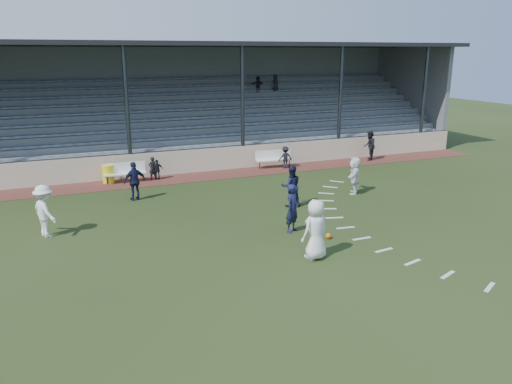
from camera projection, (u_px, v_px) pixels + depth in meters
ground at (286, 251)px, 15.84m from camera, size 90.00×90.00×0.00m
cinder_track at (196, 177)px, 25.18m from camera, size 34.00×2.00×0.02m
retaining_wall at (190, 161)px, 25.95m from camera, size 34.00×0.18×1.20m
bench_left at (125, 171)px, 24.01m from camera, size 2.01×0.48×0.95m
bench_right at (274, 157)px, 27.07m from camera, size 2.03×0.65×0.95m
trash_bin at (108, 174)px, 23.92m from camera, size 0.54×0.54×0.86m
football at (328, 236)px, 16.86m from camera, size 0.20×0.20×0.20m
player_white_lead at (316, 230)px, 15.04m from camera, size 1.03×0.79×1.86m
player_navy_lead at (293, 208)px, 17.33m from camera, size 0.75×0.68×1.72m
player_navy_mid at (291, 186)px, 20.20m from camera, size 0.94×0.80×1.70m
player_white_wing at (45, 211)px, 16.87m from camera, size 1.12×1.35×1.81m
player_navy_wing at (135, 181)px, 21.08m from camera, size 1.04×0.63×1.66m
player_white_back at (355, 175)px, 22.08m from camera, size 1.32×1.52×1.66m
official at (369, 146)px, 28.84m from camera, size 1.01×1.04×1.69m
sub_left_near at (152, 168)px, 24.44m from camera, size 0.49×0.41×1.15m
sub_left_far at (157, 170)px, 24.49m from camera, size 0.61×0.31×1.00m
sub_right at (285, 157)px, 26.89m from camera, size 0.79×0.48×1.19m
grandstand at (168, 120)px, 29.71m from camera, size 34.60×9.00×6.61m
penalty_arc at (393, 233)px, 17.35m from camera, size 3.89×14.63×0.01m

